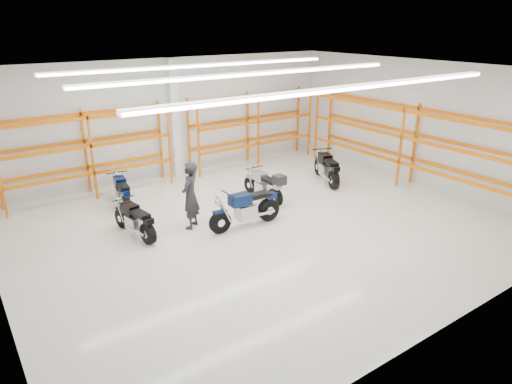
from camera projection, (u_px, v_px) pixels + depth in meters
ground at (264, 226)px, 13.67m from camera, size 14.00×14.00×0.00m
room_shell at (264, 117)px, 12.53m from camera, size 14.02×12.02×4.51m
motorcycle_main at (248, 209)px, 13.49m from camera, size 2.36×0.78×1.16m
motorcycle_back_a at (135, 221)px, 12.83m from camera, size 0.68×2.06×1.01m
motorcycle_back_b at (122, 193)px, 14.91m from camera, size 0.74×2.10×1.03m
motorcycle_back_c at (266, 186)px, 15.35m from camera, size 0.70×2.19×1.13m
motorcycle_back_d at (327, 169)px, 17.14m from camera, size 1.15×2.22×1.15m
standing_man at (190, 196)px, 13.23m from camera, size 0.87×0.84×2.01m
structural_column at (174, 119)px, 17.34m from camera, size 0.32×0.32×4.50m
pallet_racking_back_left at (88, 146)px, 15.42m from camera, size 5.67×0.87×3.00m
pallet_racking_back_right at (253, 122)px, 19.07m from camera, size 5.67×0.87×3.00m
pallet_racking_side at (409, 137)px, 16.51m from camera, size 0.87×9.07×3.00m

